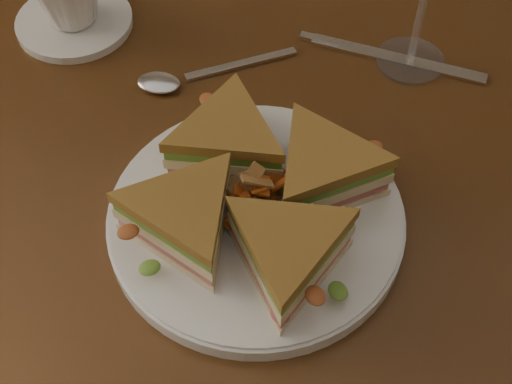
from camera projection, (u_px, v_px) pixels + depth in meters
The scene contains 7 objects.
table at pixel (241, 205), 0.81m from camera, with size 1.20×0.80×0.75m.
plate at pixel (256, 219), 0.66m from camera, with size 0.28×0.28×0.02m, color white.
sandwich_wedges at pixel (256, 195), 0.63m from camera, with size 0.29×0.29×0.06m.
crisps_mound at pixel (256, 198), 0.64m from camera, with size 0.09×0.09×0.05m, color #CE581A, non-canonical shape.
spoon at pixel (179, 79), 0.78m from camera, with size 0.16×0.11×0.01m.
knife at pixel (385, 56), 0.81m from camera, with size 0.21×0.04×0.00m.
saucer at pixel (75, 22), 0.84m from camera, with size 0.14×0.14×0.01m, color white.
Camera 1 is at (0.11, -0.46, 1.30)m, focal length 50.00 mm.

